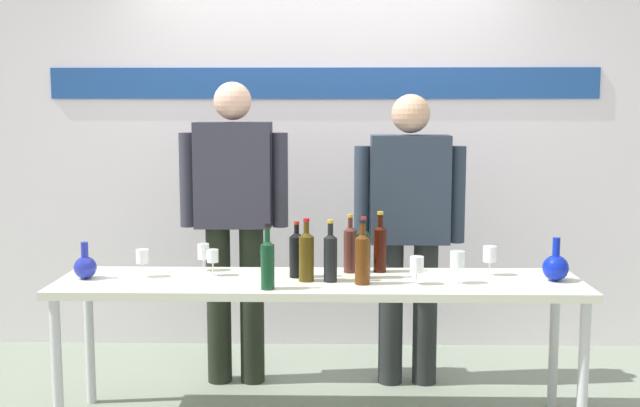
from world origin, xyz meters
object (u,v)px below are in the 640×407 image
(wine_bottle_0, at_px, (363,252))
(wine_bottle_4, at_px, (267,262))
(decanter_blue_left, at_px, (85,267))
(wine_glass_right_1, at_px, (490,255))
(wine_glass_right_2, at_px, (417,265))
(decanter_blue_right, at_px, (556,267))
(wine_bottle_1, at_px, (306,254))
(presenter_left, at_px, (234,212))
(presenter_right, at_px, (409,219))
(wine_glass_left_0, at_px, (203,252))
(wine_bottle_7, at_px, (380,246))
(wine_bottle_5, at_px, (330,255))
(wine_bottle_3, at_px, (362,257))
(wine_glass_left_1, at_px, (213,257))
(wine_glass_left_2, at_px, (143,257))
(display_table, at_px, (319,291))
(wine_bottle_6, at_px, (350,247))
(wine_glass_right_0, at_px, (457,260))
(wine_bottle_2, at_px, (297,253))

(wine_bottle_0, bearing_deg, wine_bottle_4, -152.06)
(decanter_blue_left, xyz_separation_m, wine_bottle_4, (0.93, -0.20, 0.07))
(wine_glass_right_1, relative_size, wine_glass_right_2, 1.09)
(decanter_blue_right, distance_m, wine_bottle_1, 1.24)
(presenter_left, distance_m, wine_bottle_4, 0.84)
(presenter_right, xyz_separation_m, wine_glass_right_1, (0.37, -0.47, -0.11))
(wine_glass_left_0, bearing_deg, wine_bottle_7, -0.60)
(decanter_blue_right, bearing_deg, wine_glass_right_1, 157.73)
(wine_glass_left_0, bearing_deg, wine_bottle_5, -19.69)
(wine_bottle_1, distance_m, wine_bottle_3, 0.28)
(wine_bottle_3, height_order, wine_glass_right_1, wine_bottle_3)
(wine_glass_right_2, bearing_deg, wine_glass_left_1, 170.42)
(decanter_blue_right, height_order, wine_glass_left_1, decanter_blue_right)
(wine_glass_left_1, relative_size, wine_glass_left_2, 0.96)
(decanter_blue_left, bearing_deg, decanter_blue_right, 0.00)
(decanter_blue_left, bearing_deg, wine_glass_right_2, -3.00)
(display_table, distance_m, wine_bottle_6, 0.30)
(wine_bottle_4, bearing_deg, wine_glass_right_2, 8.91)
(wine_glass_right_0, bearing_deg, decanter_blue_right, 7.26)
(presenter_right, bearing_deg, wine_glass_right_2, -92.24)
(presenter_left, relative_size, wine_bottle_5, 5.65)
(wine_bottle_6, distance_m, wine_glass_right_0, 0.57)
(decanter_blue_right, xyz_separation_m, wine_bottle_0, (-0.95, 0.05, 0.06))
(wine_glass_left_0, bearing_deg, wine_glass_right_0, -11.70)
(wine_glass_left_2, relative_size, wine_glass_right_1, 0.94)
(wine_bottle_3, xyz_separation_m, wine_glass_right_1, (0.66, 0.21, -0.03))
(wine_glass_right_2, bearing_deg, display_table, 169.13)
(wine_glass_left_0, bearing_deg, wine_glass_right_2, -14.93)
(wine_bottle_4, relative_size, wine_glass_left_2, 2.22)
(decanter_blue_left, relative_size, decanter_blue_right, 0.86)
(display_table, distance_m, wine_bottle_7, 0.41)
(display_table, relative_size, decanter_blue_left, 14.00)
(display_table, height_order, wine_bottle_4, wine_bottle_4)
(presenter_left, relative_size, wine_bottle_1, 5.56)
(decanter_blue_right, distance_m, wine_bottle_7, 0.88)
(wine_glass_right_1, bearing_deg, wine_glass_left_0, 176.91)
(display_table, height_order, wine_bottle_1, wine_bottle_1)
(display_table, height_order, wine_glass_left_1, wine_glass_left_1)
(wine_bottle_6, xyz_separation_m, wine_glass_right_0, (0.52, -0.24, -0.01))
(presenter_right, relative_size, wine_glass_left_1, 12.30)
(wine_glass_right_2, bearing_deg, wine_bottle_3, -179.98)
(wine_bottle_1, height_order, wine_bottle_2, wine_bottle_1)
(presenter_left, xyz_separation_m, wine_glass_left_2, (-0.40, -0.54, -0.16))
(wine_bottle_2, height_order, wine_glass_right_2, wine_bottle_2)
(display_table, distance_m, presenter_left, 0.83)
(wine_glass_left_2, bearing_deg, wine_glass_left_1, 6.01)
(wine_bottle_2, height_order, wine_glass_left_1, wine_bottle_2)
(wine_glass_left_2, bearing_deg, wine_glass_right_1, 2.42)
(wine_bottle_2, height_order, wine_bottle_6, wine_bottle_6)
(wine_glass_left_0, distance_m, wine_glass_left_2, 0.32)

